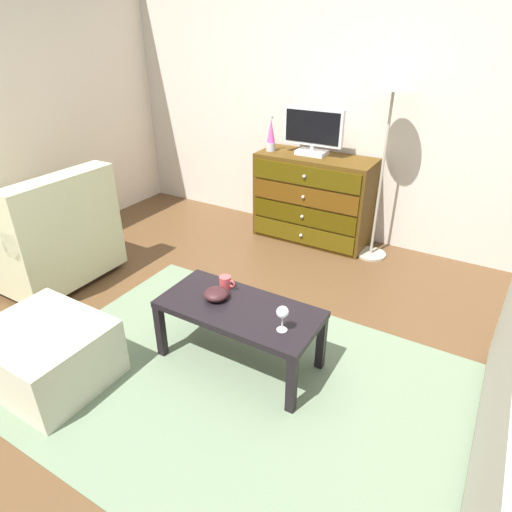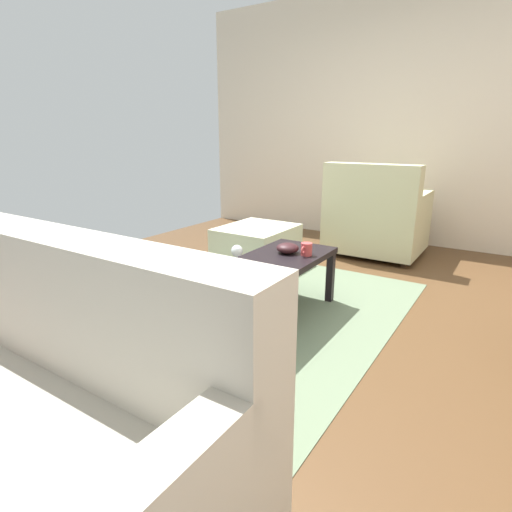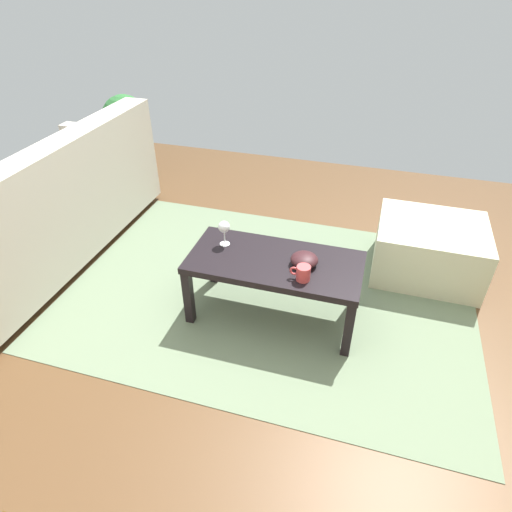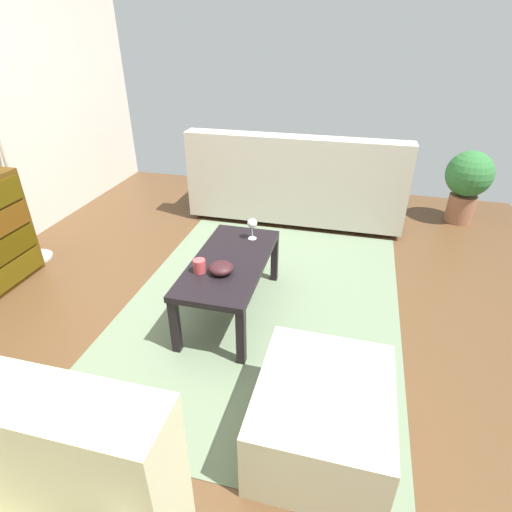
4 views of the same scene
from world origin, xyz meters
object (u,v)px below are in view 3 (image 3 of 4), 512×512
(coffee_table, at_px, (275,267))
(ottoman, at_px, (428,249))
(mug, at_px, (303,273))
(wine_glass, at_px, (224,228))
(couch_large, at_px, (42,213))
(potted_plant, at_px, (126,124))
(bowl_decorative, at_px, (304,259))

(coffee_table, xyz_separation_m, ottoman, (-0.90, -0.72, -0.17))
(mug, height_order, ottoman, mug)
(wine_glass, relative_size, couch_large, 0.08)
(wine_glass, bearing_deg, potted_plant, -45.97)
(coffee_table, relative_size, potted_plant, 1.38)
(ottoman, bearing_deg, coffee_table, 38.63)
(mug, xyz_separation_m, couch_large, (1.93, -0.31, -0.12))
(ottoman, bearing_deg, wine_glass, 28.00)
(coffee_table, height_order, bowl_decorative, bowl_decorative)
(coffee_table, relative_size, bowl_decorative, 6.44)
(couch_large, xyz_separation_m, ottoman, (-2.64, -0.55, -0.15))
(ottoman, bearing_deg, couch_large, 11.75)
(bowl_decorative, bearing_deg, ottoman, -135.47)
(mug, xyz_separation_m, bowl_decorative, (0.02, -0.14, -0.01))
(wine_glass, bearing_deg, coffee_table, 168.70)
(bowl_decorative, distance_m, potted_plant, 2.82)
(coffee_table, height_order, potted_plant, potted_plant)
(couch_large, distance_m, ottoman, 2.70)
(ottoman, bearing_deg, bowl_decorative, 44.53)
(wine_glass, xyz_separation_m, mug, (-0.52, 0.20, -0.07))
(wine_glass, height_order, bowl_decorative, wine_glass)
(mug, distance_m, potted_plant, 2.93)
(couch_large, height_order, potted_plant, couch_large)
(couch_large, bearing_deg, mug, 170.93)
(mug, bearing_deg, bowl_decorative, -82.38)
(mug, height_order, potted_plant, potted_plant)
(wine_glass, height_order, potted_plant, potted_plant)
(wine_glass, height_order, mug, wine_glass)
(mug, xyz_separation_m, potted_plant, (2.19, -1.94, -0.02))
(mug, relative_size, potted_plant, 0.16)
(wine_glass, distance_m, potted_plant, 2.41)
(bowl_decorative, bearing_deg, wine_glass, -7.62)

